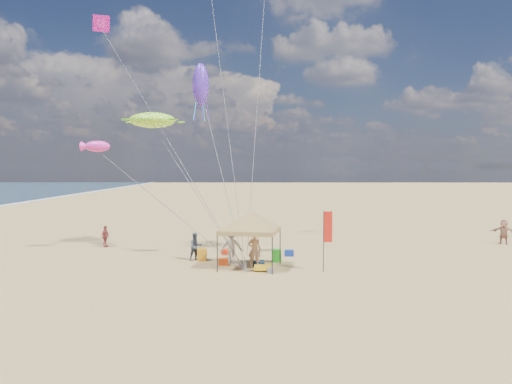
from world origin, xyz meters
TOP-DOWN VIEW (x-y plane):
  - ground at (0.00, 0.00)m, footprint 280.00×280.00m
  - canopy_tent at (-0.31, 1.79)m, footprint 5.65×5.65m
  - feather_flag at (3.64, 0.89)m, footprint 0.48×0.13m
  - cooler_red at (-1.78, 2.48)m, footprint 0.54×0.38m
  - cooler_blue at (1.99, 5.21)m, footprint 0.54×0.38m
  - bag_navy at (0.12, 2.16)m, footprint 0.69×0.54m
  - bag_orange at (-1.88, 5.72)m, footprint 0.54×0.69m
  - chair_green at (1.17, 3.50)m, footprint 0.50×0.50m
  - chair_yellow at (-3.10, 3.77)m, footprint 0.50×0.50m
  - crate_grey at (0.75, 0.49)m, footprint 0.34×0.30m
  - beach_cart at (0.36, 0.93)m, footprint 0.90×0.50m
  - person_near_a at (-0.07, 1.80)m, footprint 0.73×0.50m
  - person_near_b at (-3.49, 3.90)m, footprint 0.96×0.89m
  - person_near_c at (-1.37, 3.11)m, footprint 1.30×0.81m
  - person_far_a at (-10.16, 8.51)m, footprint 0.54×0.91m
  - person_far_c at (17.22, 9.79)m, footprint 1.64×1.33m
  - turtle_kite at (-6.69, 7.53)m, footprint 3.38×2.91m
  - fish_kite at (-9.66, 5.71)m, footprint 1.62×0.94m
  - squid_kite at (-3.25, 4.88)m, footprint 1.04×1.04m
  - stunt_kite_pink at (-11.30, 12.03)m, footprint 1.30×0.94m

SIDE VIEW (x-z plane):
  - ground at x=0.00m, z-range 0.00..0.00m
  - crate_grey at x=0.75m, z-range 0.00..0.28m
  - bag_navy at x=0.12m, z-range 0.00..0.36m
  - bag_orange at x=-1.88m, z-range 0.00..0.36m
  - cooler_red at x=-1.78m, z-range 0.00..0.38m
  - cooler_blue at x=1.99m, z-range 0.00..0.38m
  - beach_cart at x=0.36m, z-range 0.08..0.32m
  - chair_green at x=1.17m, z-range 0.00..0.70m
  - chair_yellow at x=-3.10m, z-range 0.00..0.70m
  - person_far_a at x=-10.16m, z-range 0.00..1.45m
  - person_near_b at x=-3.49m, z-range 0.00..1.58m
  - person_far_c at x=17.22m, z-range 0.00..1.75m
  - person_near_c at x=-1.37m, z-range 0.00..1.93m
  - person_near_a at x=-0.07m, z-range 0.00..1.93m
  - feather_flag at x=3.64m, z-range 0.53..3.71m
  - canopy_tent at x=-0.31m, z-range 1.18..4.72m
  - fish_kite at x=-9.66m, z-range 6.30..6.99m
  - turtle_kite at x=-6.69m, z-range 7.90..8.89m
  - squid_kite at x=-3.25m, z-range 8.97..11.47m
  - stunt_kite_pink at x=-11.30m, z-range 15.26..16.35m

